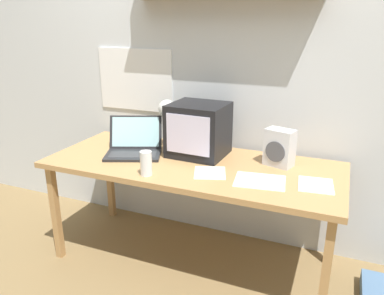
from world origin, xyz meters
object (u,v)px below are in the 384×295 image
object	(u,v)px
loose_paper_near_laptop	(316,185)
open_notebook	(210,173)
corner_desk	(192,170)
desk_lamp	(167,112)
space_heater	(279,148)
printed_handout	(260,181)
crt_monitor	(199,130)
laptop	(134,145)
juice_glass	(146,165)

from	to	relation	value
loose_paper_near_laptop	open_notebook	xyz separation A→B (m)	(-0.59, -0.06, 0.00)
corner_desk	desk_lamp	distance (m)	0.46
space_heater	printed_handout	xyz separation A→B (m)	(-0.05, -0.29, -0.11)
crt_monitor	loose_paper_near_laptop	xyz separation A→B (m)	(0.77, -0.22, -0.17)
desk_lamp	open_notebook	bearing A→B (deg)	-42.74
printed_handout	crt_monitor	bearing A→B (deg)	149.63
corner_desk	printed_handout	distance (m)	0.48
open_notebook	laptop	bearing A→B (deg)	166.90
juice_glass	desk_lamp	bearing A→B (deg)	101.71
printed_handout	open_notebook	size ratio (longest dim) A/B	1.24
open_notebook	desk_lamp	bearing A→B (deg)	142.53
crt_monitor	corner_desk	bearing A→B (deg)	-80.65
loose_paper_near_laptop	open_notebook	distance (m)	0.59
crt_monitor	open_notebook	distance (m)	0.37
loose_paper_near_laptop	printed_handout	world-z (taller)	same
crt_monitor	juice_glass	xyz separation A→B (m)	(-0.15, -0.44, -0.11)
laptop	space_heater	bearing A→B (deg)	-13.28
corner_desk	space_heater	bearing A→B (deg)	17.40
corner_desk	desk_lamp	xyz separation A→B (m)	(-0.27, 0.21, 0.31)
desk_lamp	printed_handout	size ratio (longest dim) A/B	1.12
laptop	loose_paper_near_laptop	size ratio (longest dim) A/B	1.93
space_heater	printed_handout	size ratio (longest dim) A/B	0.75
desk_lamp	laptop	bearing A→B (deg)	-134.19
corner_desk	loose_paper_near_laptop	distance (m)	0.76
juice_glass	space_heater	xyz separation A→B (m)	(0.68, 0.45, 0.05)
crt_monitor	laptop	distance (m)	0.45
corner_desk	open_notebook	bearing A→B (deg)	-36.30
laptop	printed_handout	distance (m)	0.90
corner_desk	printed_handout	bearing A→B (deg)	-15.25
juice_glass	open_notebook	distance (m)	0.38
juice_glass	printed_handout	bearing A→B (deg)	14.33
desk_lamp	loose_paper_near_laptop	distance (m)	1.09
space_heater	printed_handout	world-z (taller)	space_heater
corner_desk	loose_paper_near_laptop	xyz separation A→B (m)	(0.75, -0.06, 0.06)
crt_monitor	printed_handout	size ratio (longest dim) A/B	1.22
corner_desk	laptop	distance (m)	0.44
crt_monitor	desk_lamp	distance (m)	0.27
desk_lamp	open_notebook	size ratio (longest dim) A/B	1.39
corner_desk	space_heater	world-z (taller)	space_heater
corner_desk	crt_monitor	xyz separation A→B (m)	(-0.02, 0.16, 0.23)
juice_glass	open_notebook	xyz separation A→B (m)	(0.33, 0.17, -0.06)
desk_lamp	open_notebook	xyz separation A→B (m)	(0.43, -0.33, -0.25)
laptop	space_heater	distance (m)	0.95
corner_desk	laptop	world-z (taller)	laptop
loose_paper_near_laptop	printed_handout	bearing A→B (deg)	-167.63
crt_monitor	laptop	world-z (taller)	crt_monitor
space_heater	open_notebook	xyz separation A→B (m)	(-0.35, -0.28, -0.11)
crt_monitor	open_notebook	size ratio (longest dim) A/B	1.51
loose_paper_near_laptop	juice_glass	bearing A→B (deg)	-166.29
crt_monitor	juice_glass	bearing A→B (deg)	-105.95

